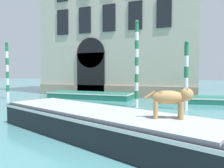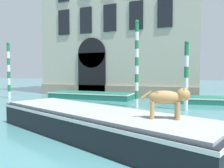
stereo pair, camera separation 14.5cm
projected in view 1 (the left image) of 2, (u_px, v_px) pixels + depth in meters
name	position (u px, v px, depth m)	size (l,w,h in m)	color
boat_foreground	(96.00, 122.00, 6.05)	(7.25, 4.25, 0.74)	black
dog_on_deck	(172.00, 98.00, 4.83)	(1.05, 0.44, 0.71)	tan
boat_moored_near_palazzo	(89.00, 95.00, 15.06)	(5.89, 1.67, 0.44)	#1E6651
boat_moored_far	(208.00, 100.00, 12.73)	(6.00, 2.41, 0.38)	#1E6651
mooring_pole_0	(137.00, 64.00, 11.11)	(0.20, 0.20, 4.44)	white
mooring_pole_1	(186.00, 75.00, 10.22)	(0.21, 0.21, 3.27)	white
mooring_pole_2	(7.00, 70.00, 15.10)	(0.21, 0.21, 3.91)	white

